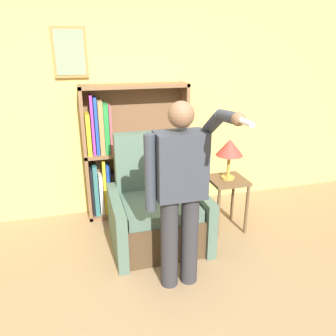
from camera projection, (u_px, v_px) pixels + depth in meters
ground_plane at (181, 317)px, 2.56m from camera, size 14.00×14.00×0.00m
wall_back at (131, 99)px, 3.91m from camera, size 8.00×0.11×2.80m
bookcase at (124, 153)px, 3.94m from camera, size 1.25×0.28×1.60m
armchair at (157, 211)px, 3.47m from camera, size 0.97×0.86×1.14m
person_standing at (180, 189)px, 2.62m from camera, size 0.55×0.78×1.62m
side_table at (227, 189)px, 3.67m from camera, size 0.40×0.40×0.62m
table_lamp at (230, 149)px, 3.51m from camera, size 0.30×0.30×0.45m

